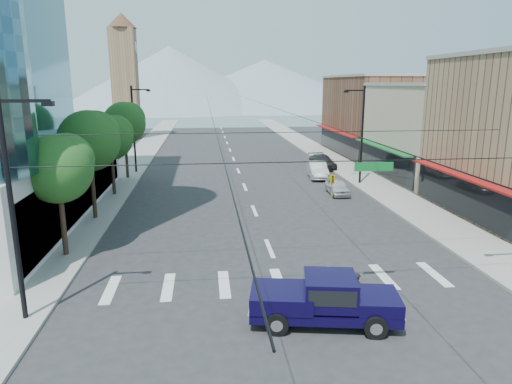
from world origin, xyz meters
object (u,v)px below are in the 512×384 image
(pickup_truck, at_px, (324,299))
(pedestrian, at_px, (356,292))
(parked_car_near, at_px, (337,186))
(parked_car_mid, at_px, (317,170))
(parked_car_far, at_px, (322,162))

(pickup_truck, xyz_separation_m, pedestrian, (1.58, 0.78, -0.18))
(parked_car_near, bearing_deg, pedestrian, -101.61)
(parked_car_near, bearing_deg, parked_car_mid, 92.59)
(parked_car_far, bearing_deg, pedestrian, -106.76)
(pickup_truck, height_order, pedestrian, pickup_truck)
(pedestrian, distance_m, parked_car_near, 20.79)
(pedestrian, relative_size, parked_car_near, 0.44)
(pedestrian, relative_size, parked_car_mid, 0.35)
(pickup_truck, xyz_separation_m, parked_car_mid, (6.68, 27.92, -0.23))
(parked_car_near, distance_m, parked_car_far, 12.15)
(parked_car_near, distance_m, parked_car_mid, 6.99)
(pickup_truck, bearing_deg, parked_car_mid, 86.60)
(pickup_truck, relative_size, parked_car_far, 1.20)
(pedestrian, bearing_deg, parked_car_mid, -34.13)
(pedestrian, distance_m, parked_car_mid, 27.61)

